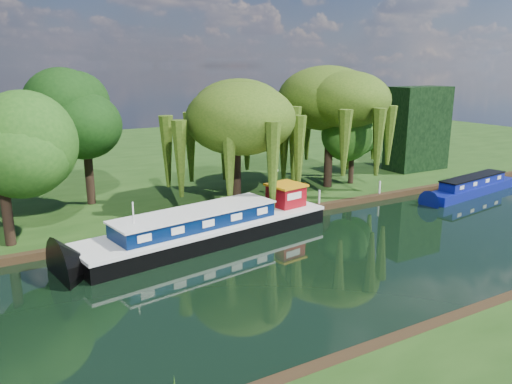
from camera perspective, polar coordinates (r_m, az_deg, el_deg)
ground at (r=29.51m, az=12.38°, el=-6.67°), size 120.00×120.00×0.00m
far_bank at (r=58.26m, az=-10.61°, el=3.96°), size 120.00×52.00×0.45m
dutch_barge at (r=30.49m, az=-5.17°, el=-4.01°), size 16.61×6.17×3.43m
narrowboat at (r=45.16m, az=23.49°, el=0.52°), size 11.39×3.47×1.64m
red_dinghy at (r=30.74m, az=-8.46°, el=-5.63°), size 3.22×2.32×0.66m
white_cruiser at (r=46.65m, az=22.43°, el=0.30°), size 2.19×1.94×1.06m
willow_left at (r=36.31m, az=-2.33°, el=8.32°), size 7.10×7.10×8.51m
willow_right at (r=41.66m, az=8.48°, el=9.52°), size 7.43×7.43×9.05m
tree_far_mid at (r=37.87m, az=-18.98°, el=7.79°), size 5.47×5.47×8.95m
tree_far_right at (r=43.45m, az=11.01°, el=6.73°), size 3.93×3.93×6.43m
conifer_hedge at (r=51.36m, az=17.99°, el=6.93°), size 6.00×3.00×8.00m
lamppost at (r=37.15m, az=2.27°, el=1.87°), size 0.36×0.36×2.56m
mooring_posts at (r=35.26m, az=2.69°, el=-1.27°), size 19.16×0.16×1.00m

